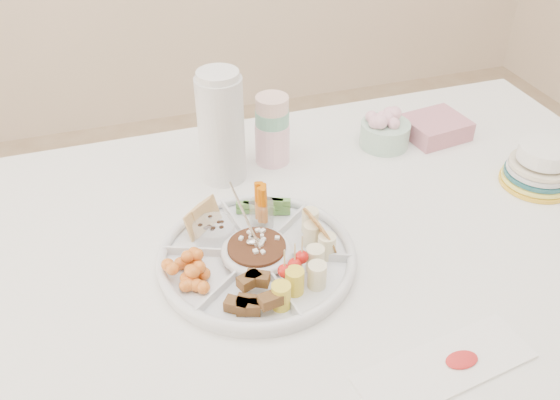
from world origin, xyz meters
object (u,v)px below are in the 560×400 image
object	(u,v)px
plate_stack	(541,165)
party_tray	(257,255)
dining_table	(331,344)
thermos	(221,126)

from	to	relation	value
plate_stack	party_tray	bearing A→B (deg)	-175.16
dining_table	thermos	distance (m)	0.61
dining_table	plate_stack	bearing A→B (deg)	0.38
dining_table	plate_stack	size ratio (longest dim) A/B	9.24
dining_table	party_tray	distance (m)	0.45
party_tray	thermos	distance (m)	0.33
dining_table	plate_stack	world-z (taller)	plate_stack
party_tray	thermos	world-z (taller)	thermos
dining_table	party_tray	bearing A→B (deg)	-164.59
plate_stack	dining_table	bearing A→B (deg)	-179.62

